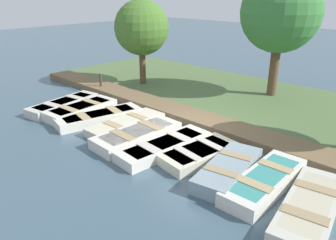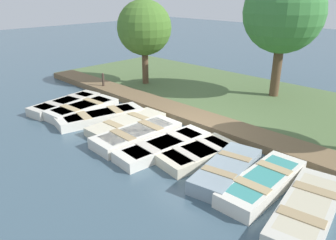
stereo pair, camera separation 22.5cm
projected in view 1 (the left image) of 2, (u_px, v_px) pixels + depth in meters
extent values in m
plane|color=#425B6B|center=(186.00, 135.00, 12.00)|extent=(80.00, 80.00, 0.00)
cube|color=#567042|center=(256.00, 102.00, 15.34)|extent=(8.00, 24.00, 0.13)
cube|color=brown|center=(207.00, 122.00, 12.80)|extent=(1.29, 22.51, 0.30)
cube|color=beige|center=(64.00, 105.00, 14.58)|extent=(3.44, 1.55, 0.37)
cube|color=#6B7F51|center=(63.00, 101.00, 14.51)|extent=(2.82, 1.23, 0.03)
cube|color=beige|center=(51.00, 104.00, 14.02)|extent=(0.48, 0.97, 0.03)
cube|color=beige|center=(74.00, 97.00, 14.99)|extent=(0.48, 0.97, 0.03)
cube|color=silver|center=(81.00, 110.00, 13.94)|extent=(3.15, 1.40, 0.40)
cube|color=beige|center=(80.00, 106.00, 13.87)|extent=(2.58, 1.10, 0.03)
cube|color=tan|center=(69.00, 109.00, 13.44)|extent=(0.38, 1.11, 0.03)
cube|color=tan|center=(91.00, 102.00, 14.28)|extent=(0.38, 1.11, 0.03)
cube|color=silver|center=(99.00, 117.00, 13.19)|extent=(3.60, 1.77, 0.36)
cube|color=teal|center=(99.00, 113.00, 13.13)|extent=(2.94, 1.41, 0.03)
cube|color=tan|center=(83.00, 116.00, 12.78)|extent=(0.55, 1.01, 0.03)
cube|color=tan|center=(114.00, 110.00, 13.46)|extent=(0.55, 1.01, 0.03)
cube|color=beige|center=(127.00, 124.00, 12.55)|extent=(3.18, 1.19, 0.30)
cube|color=#4C709E|center=(126.00, 121.00, 12.50)|extent=(2.61, 0.93, 0.02)
cube|color=tan|center=(114.00, 125.00, 12.07)|extent=(0.34, 1.04, 0.03)
cube|color=tan|center=(138.00, 116.00, 12.90)|extent=(0.34, 1.04, 0.03)
cube|color=silver|center=(137.00, 135.00, 11.50)|extent=(3.29, 1.35, 0.39)
cube|color=#4C709E|center=(137.00, 131.00, 11.44)|extent=(2.70, 1.06, 0.03)
cube|color=tan|center=(123.00, 135.00, 11.03)|extent=(0.37, 1.13, 0.03)
cube|color=tan|center=(150.00, 125.00, 11.82)|extent=(0.37, 1.13, 0.03)
cube|color=silver|center=(165.00, 146.00, 10.73)|extent=(3.47, 1.30, 0.34)
cube|color=#994C33|center=(165.00, 142.00, 10.67)|extent=(2.84, 1.03, 0.03)
cube|color=beige|center=(149.00, 147.00, 10.26)|extent=(0.42, 0.97, 0.03)
cube|color=beige|center=(179.00, 136.00, 11.06)|extent=(0.42, 0.97, 0.03)
cube|color=beige|center=(199.00, 153.00, 10.29)|extent=(2.80, 1.63, 0.32)
cube|color=#4C709E|center=(199.00, 149.00, 10.24)|extent=(2.29, 1.29, 0.03)
cube|color=beige|center=(187.00, 153.00, 9.94)|extent=(0.43, 1.18, 0.03)
cube|color=beige|center=(211.00, 144.00, 10.51)|extent=(0.43, 1.18, 0.03)
cube|color=#8C9EA8|center=(228.00, 170.00, 9.27)|extent=(2.96, 1.54, 0.41)
cube|color=#4C709E|center=(229.00, 164.00, 9.20)|extent=(2.42, 1.22, 0.03)
cube|color=tan|center=(221.00, 171.00, 8.77)|extent=(0.45, 0.99, 0.03)
cube|color=tan|center=(236.00, 155.00, 9.61)|extent=(0.45, 0.99, 0.03)
cube|color=silver|center=(265.00, 182.00, 8.72)|extent=(3.18, 1.11, 0.39)
cube|color=teal|center=(266.00, 176.00, 8.65)|extent=(2.61, 0.87, 0.03)
cube|color=tan|center=(255.00, 184.00, 8.23)|extent=(0.34, 0.95, 0.03)
cube|color=tan|center=(276.00, 166.00, 9.06)|extent=(0.34, 0.95, 0.03)
cube|color=beige|center=(310.00, 207.00, 7.75)|extent=(3.45, 1.62, 0.33)
cube|color=beige|center=(311.00, 201.00, 7.69)|extent=(2.82, 1.29, 0.03)
cube|color=tan|center=(305.00, 215.00, 7.20)|extent=(0.49, 1.05, 0.03)
cube|color=tan|center=(317.00, 188.00, 8.17)|extent=(0.49, 1.05, 0.03)
cylinder|color=#47382D|center=(101.00, 83.00, 16.94)|extent=(0.12, 0.12, 0.90)
sphere|color=#47382D|center=(100.00, 74.00, 16.77)|extent=(0.11, 0.11, 0.11)
cylinder|color=brown|center=(143.00, 65.00, 17.76)|extent=(0.34, 0.34, 2.33)
sphere|color=#4C7A2D|center=(141.00, 28.00, 17.04)|extent=(2.85, 2.85, 2.85)
cylinder|color=brown|center=(274.00, 67.00, 15.66)|extent=(0.44, 0.44, 3.01)
sphere|color=#3D7F3D|center=(281.00, 12.00, 14.73)|extent=(3.62, 3.62, 3.62)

